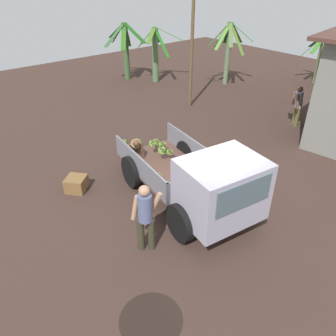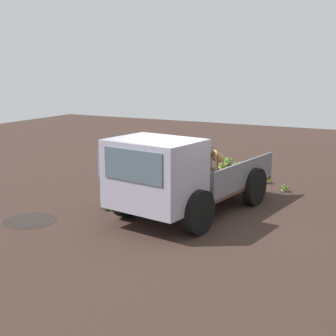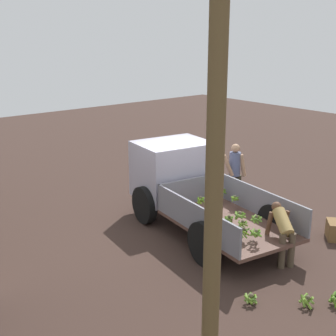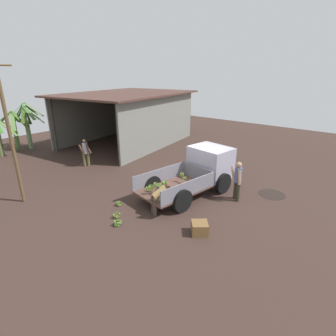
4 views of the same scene
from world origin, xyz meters
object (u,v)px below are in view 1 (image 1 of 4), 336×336
(banana_bunch_on_ground_0, at_px, (123,142))
(wooden_crate_0, at_px, (76,184))
(utility_pole, at_px, (192,36))
(banana_bunch_on_ground_2, at_px, (138,142))
(person_foreground_visitor, at_px, (145,215))
(person_bystander_near_shed, at_px, (298,104))
(cargo_truck, at_px, (207,185))
(banana_bunch_on_ground_1, at_px, (165,143))
(person_worker_loading, at_px, (135,149))

(banana_bunch_on_ground_0, bearing_deg, wooden_crate_0, -59.38)
(utility_pole, distance_m, banana_bunch_on_ground_2, 5.39)
(person_foreground_visitor, relative_size, person_bystander_near_shed, 1.06)
(person_bystander_near_shed, bearing_deg, cargo_truck, 49.84)
(banana_bunch_on_ground_1, bearing_deg, person_worker_loading, -69.26)
(person_worker_loading, relative_size, banana_bunch_on_ground_1, 4.52)
(utility_pole, bearing_deg, banana_bunch_on_ground_0, -73.36)
(banana_bunch_on_ground_2, bearing_deg, wooden_crate_0, -68.36)
(wooden_crate_0, bearing_deg, person_bystander_near_shed, 80.77)
(person_bystander_near_shed, xyz_separation_m, banana_bunch_on_ground_0, (-2.99, -6.42, -0.79))
(person_bystander_near_shed, xyz_separation_m, wooden_crate_0, (-1.46, -8.99, -0.71))
(person_foreground_visitor, height_order, banana_bunch_on_ground_1, person_foreground_visitor)
(banana_bunch_on_ground_0, height_order, wooden_crate_0, wooden_crate_0)
(person_foreground_visitor, relative_size, wooden_crate_0, 3.17)
(banana_bunch_on_ground_1, xyz_separation_m, wooden_crate_0, (0.50, -3.72, 0.09))
(banana_bunch_on_ground_2, bearing_deg, person_bystander_near_shed, 65.95)
(banana_bunch_on_ground_0, relative_size, wooden_crate_0, 0.52)
(person_worker_loading, bearing_deg, utility_pole, 147.13)
(utility_pole, height_order, banana_bunch_on_ground_0, utility_pole)
(banana_bunch_on_ground_2, xyz_separation_m, wooden_crate_0, (1.20, -3.03, 0.08))
(person_foreground_visitor, height_order, person_worker_loading, person_foreground_visitor)
(utility_pole, bearing_deg, person_foreground_visitor, -48.99)
(cargo_truck, relative_size, banana_bunch_on_ground_0, 17.12)
(cargo_truck, relative_size, banana_bunch_on_ground_1, 17.88)
(banana_bunch_on_ground_1, distance_m, wooden_crate_0, 3.76)
(cargo_truck, distance_m, banana_bunch_on_ground_0, 4.91)
(utility_pole, xyz_separation_m, banana_bunch_on_ground_2, (1.70, -4.17, -2.97))
(cargo_truck, relative_size, utility_pole, 0.81)
(person_foreground_visitor, relative_size, banana_bunch_on_ground_2, 6.28)
(person_worker_loading, bearing_deg, person_foreground_visitor, -4.13)
(person_bystander_near_shed, bearing_deg, banana_bunch_on_ground_0, 10.35)
(person_worker_loading, height_order, wooden_crate_0, person_worker_loading)
(cargo_truck, bearing_deg, banana_bunch_on_ground_2, 175.77)
(utility_pole, xyz_separation_m, person_foreground_visitor, (6.08, -6.99, -2.13))
(utility_pole, relative_size, person_bystander_near_shed, 3.62)
(person_bystander_near_shed, height_order, banana_bunch_on_ground_2, person_bystander_near_shed)
(cargo_truck, xyz_separation_m, banana_bunch_on_ground_2, (-4.47, 1.01, -0.90))
(person_worker_loading, distance_m, person_bystander_near_shed, 7.11)
(banana_bunch_on_ground_1, bearing_deg, person_foreground_visitor, -43.75)
(banana_bunch_on_ground_0, height_order, banana_bunch_on_ground_2, banana_bunch_on_ground_0)
(cargo_truck, relative_size, person_worker_loading, 3.95)
(person_worker_loading, bearing_deg, cargo_truck, 26.84)
(person_bystander_near_shed, bearing_deg, person_foreground_visitor, 46.32)
(person_worker_loading, xyz_separation_m, wooden_crate_0, (-0.15, -2.01, -0.53))
(utility_pole, distance_m, wooden_crate_0, 8.28)
(person_bystander_near_shed, bearing_deg, utility_pole, -32.30)
(person_foreground_visitor, height_order, wooden_crate_0, person_foreground_visitor)
(wooden_crate_0, bearing_deg, person_worker_loading, 85.81)
(utility_pole, bearing_deg, cargo_truck, -39.97)
(wooden_crate_0, bearing_deg, cargo_truck, 31.67)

